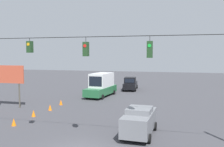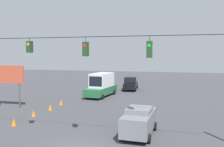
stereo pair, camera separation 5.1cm
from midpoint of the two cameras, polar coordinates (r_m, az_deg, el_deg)
The scene contains 9 objects.
overhead_signal_span at distance 15.83m, azimuth -5.57°, elevation 0.41°, with size 21.55×0.38×7.69m.
pickup_truck_black_withflow_deep at distance 40.82m, azimuth 4.30°, elevation -2.40°, with size 2.50×5.56×2.12m.
sedan_grey_crossing_near at distance 18.27m, azimuth 6.32°, elevation -10.70°, with size 2.21×4.57×2.00m.
box_truck_green_withflow_far at distance 34.60m, azimuth -2.40°, elevation -2.64°, with size 3.00×6.78×3.20m.
traffic_cone_nearest at distance 22.12m, azimuth -21.49°, elevation -10.28°, with size 0.37×0.37×0.61m, color orange.
traffic_cone_second at distance 24.66m, azimuth -17.45°, elevation -8.68°, with size 0.37×0.37×0.61m, color orange.
traffic_cone_third at distance 26.84m, azimuth -13.92°, elevation -7.54°, with size 0.37×0.37×0.61m, color orange.
traffic_cone_fourth at distance 29.40m, azimuth -11.55°, elevation -6.46°, with size 0.37×0.37×0.61m, color orange.
roadside_billboard at distance 29.51m, azimuth -22.57°, elevation -0.74°, with size 3.87×0.16×4.60m.
Camera 2 is at (-5.69, 13.31, 5.79)m, focal length 40.00 mm.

